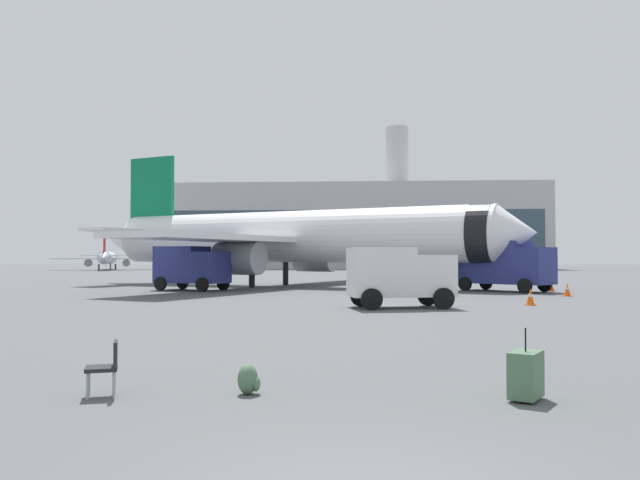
% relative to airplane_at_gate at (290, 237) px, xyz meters
% --- Properties ---
extents(airplane_at_gate, '(34.05, 31.26, 10.50)m').
position_rel_airplane_at_gate_xyz_m(airplane_at_gate, '(0.00, 0.00, 0.00)').
color(airplane_at_gate, white).
rests_on(airplane_at_gate, ground).
extents(airplane_taxiing, '(18.16, 19.89, 5.97)m').
position_rel_airplane_at_gate_xyz_m(airplane_taxiing, '(-38.86, 63.05, -1.58)').
color(airplane_taxiing, silver).
rests_on(airplane_taxiing, ground).
extents(service_truck, '(5.28, 3.97, 2.90)m').
position_rel_airplane_at_gate_xyz_m(service_truck, '(-5.89, -5.73, -2.05)').
color(service_truck, navy).
rests_on(service_truck, ground).
extents(fuel_truck, '(6.07, 5.80, 3.20)m').
position_rel_airplane_at_gate_xyz_m(fuel_truck, '(14.34, -5.67, -1.88)').
color(fuel_truck, navy).
rests_on(fuel_truck, ground).
extents(cargo_van, '(4.73, 3.14, 2.60)m').
position_rel_airplane_at_gate_xyz_m(cargo_van, '(7.00, -19.97, -2.21)').
color(cargo_van, white).
rests_on(cargo_van, ground).
extents(safety_cone_near, '(0.44, 0.44, 0.76)m').
position_rel_airplane_at_gate_xyz_m(safety_cone_near, '(13.02, -17.97, -3.28)').
color(safety_cone_near, '#F2590C').
rests_on(safety_cone_near, ground).
extents(safety_cone_mid, '(0.44, 0.44, 0.73)m').
position_rel_airplane_at_gate_xyz_m(safety_cone_mid, '(17.44, -5.38, -3.30)').
color(safety_cone_mid, '#F2590C').
rests_on(safety_cone_mid, ground).
extents(safety_cone_far, '(0.44, 0.44, 0.72)m').
position_rel_airplane_at_gate_xyz_m(safety_cone_far, '(12.43, 1.47, -3.30)').
color(safety_cone_far, '#F2590C').
rests_on(safety_cone_far, ground).
extents(safety_cone_outer, '(0.44, 0.44, 0.75)m').
position_rel_airplane_at_gate_xyz_m(safety_cone_outer, '(16.81, -10.82, -3.29)').
color(safety_cone_outer, '#F2590C').
rests_on(safety_cone_outer, ground).
extents(rolling_suitcase, '(0.66, 0.75, 1.10)m').
position_rel_airplane_at_gate_xyz_m(rolling_suitcase, '(7.94, -38.28, -3.27)').
color(rolling_suitcase, '#476B4C').
rests_on(rolling_suitcase, ground).
extents(traveller_backpack, '(0.36, 0.40, 0.48)m').
position_rel_airplane_at_gate_xyz_m(traveller_backpack, '(3.66, -38.11, -3.42)').
color(traveller_backpack, '#476B4C').
rests_on(traveller_backpack, ground).
extents(gate_chair, '(0.61, 0.61, 0.86)m').
position_rel_airplane_at_gate_xyz_m(gate_chair, '(1.46, -38.43, -3.16)').
color(gate_chair, black).
rests_on(gate_chair, ground).
extents(terminal_building, '(71.83, 23.55, 27.90)m').
position_rel_airplane_at_gate_xyz_m(terminal_building, '(3.35, 81.95, 4.41)').
color(terminal_building, '#B2B2B7').
rests_on(terminal_building, ground).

